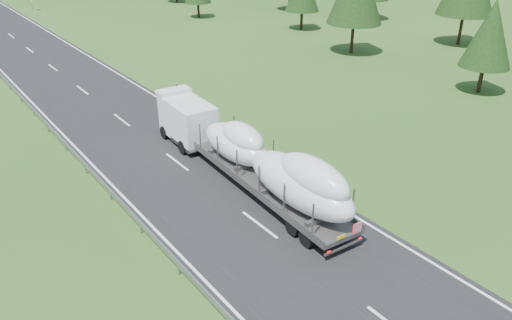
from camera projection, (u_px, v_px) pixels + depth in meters
boat_truck at (252, 154)px, 28.86m from camera, size 3.33×18.48×3.97m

